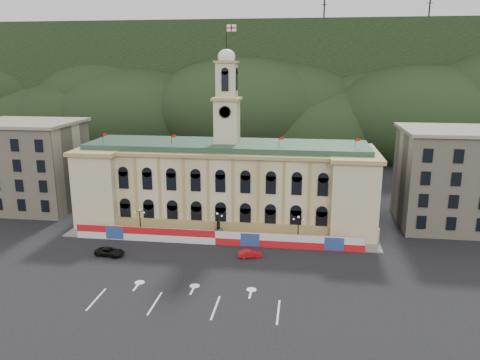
# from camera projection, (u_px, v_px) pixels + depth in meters

# --- Properties ---
(ground) EXTENTS (260.00, 260.00, 0.00)m
(ground) POSITION_uv_depth(u_px,v_px,m) (195.00, 284.00, 65.79)
(ground) COLOR black
(ground) RESTS_ON ground
(lane_markings) EXTENTS (26.00, 10.00, 0.02)m
(lane_markings) POSITION_uv_depth(u_px,v_px,m) (187.00, 302.00, 60.98)
(lane_markings) COLOR white
(lane_markings) RESTS_ON ground
(hill_ridge) EXTENTS (230.00, 80.00, 64.00)m
(hill_ridge) POSITION_uv_depth(u_px,v_px,m) (267.00, 92.00, 178.33)
(hill_ridge) COLOR black
(hill_ridge) RESTS_ON ground
(city_hall) EXTENTS (56.20, 17.60, 37.10)m
(city_hall) POSITION_uv_depth(u_px,v_px,m) (227.00, 182.00, 90.45)
(city_hall) COLOR beige
(city_hall) RESTS_ON ground
(side_building_left) EXTENTS (21.00, 17.00, 18.60)m
(side_building_left) POSITION_uv_depth(u_px,v_px,m) (29.00, 165.00, 98.95)
(side_building_left) COLOR #B2A789
(side_building_left) RESTS_ON ground
(side_building_right) EXTENTS (21.00, 17.00, 18.60)m
(side_building_right) POSITION_uv_depth(u_px,v_px,m) (456.00, 178.00, 87.57)
(side_building_right) COLOR #B2A789
(side_building_right) RESTS_ON ground
(hoarding_fence) EXTENTS (50.00, 0.44, 2.50)m
(hoarding_fence) POSITION_uv_depth(u_px,v_px,m) (216.00, 238.00, 79.96)
(hoarding_fence) COLOR red
(hoarding_fence) RESTS_ON ground
(pavement) EXTENTS (56.00, 5.50, 0.16)m
(pavement) POSITION_uv_depth(u_px,v_px,m) (218.00, 238.00, 82.83)
(pavement) COLOR slate
(pavement) RESTS_ON ground
(statue) EXTENTS (1.40, 1.40, 3.72)m
(statue) POSITION_uv_depth(u_px,v_px,m) (218.00, 232.00, 82.80)
(statue) COLOR #595651
(statue) RESTS_ON ground
(lamp_left) EXTENTS (1.96, 0.44, 5.15)m
(lamp_left) POSITION_uv_depth(u_px,v_px,m) (140.00, 220.00, 83.24)
(lamp_left) COLOR black
(lamp_left) RESTS_ON ground
(lamp_center) EXTENTS (1.96, 0.44, 5.15)m
(lamp_center) POSITION_uv_depth(u_px,v_px,m) (217.00, 224.00, 81.38)
(lamp_center) COLOR black
(lamp_center) RESTS_ON ground
(lamp_right) EXTENTS (1.96, 0.44, 5.15)m
(lamp_right) POSITION_uv_depth(u_px,v_px,m) (298.00, 228.00, 79.53)
(lamp_right) COLOR black
(lamp_right) RESTS_ON ground
(red_sedan) EXTENTS (3.42, 4.50, 1.24)m
(red_sedan) POSITION_uv_depth(u_px,v_px,m) (250.00, 254.00, 74.84)
(red_sedan) COLOR red
(red_sedan) RESTS_ON ground
(black_suv) EXTENTS (3.46, 5.38, 1.33)m
(black_suv) POSITION_uv_depth(u_px,v_px,m) (110.00, 252.00, 75.48)
(black_suv) COLOR black
(black_suv) RESTS_ON ground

